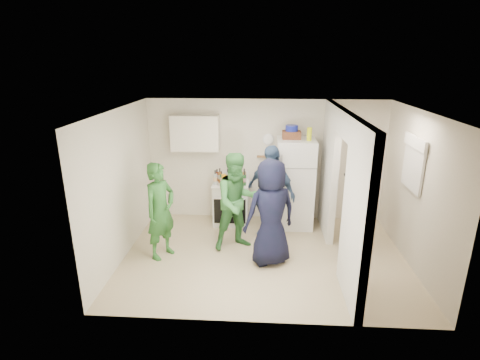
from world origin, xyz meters
name	(u,v)px	position (x,y,z in m)	size (l,w,h in m)	color
floor	(264,256)	(0.00, 0.00, 0.00)	(4.80, 4.80, 0.00)	tan
wall_back	(265,161)	(0.00, 1.70, 1.25)	(4.80, 4.80, 0.00)	silver
wall_front	(266,236)	(0.00, -1.70, 1.25)	(4.80, 4.80, 0.00)	silver
wall_left	(121,185)	(-2.40, 0.00, 1.25)	(3.40, 3.40, 0.00)	silver
wall_right	(417,191)	(2.40, 0.00, 1.25)	(3.40, 3.40, 0.00)	silver
ceiling	(267,111)	(0.00, 0.00, 2.50)	(4.80, 4.80, 0.00)	white
partition_pier_back	(329,170)	(1.20, 1.10, 1.25)	(0.12, 1.20, 2.50)	silver
partition_pier_front	(357,218)	(1.20, -1.10, 1.25)	(0.12, 1.20, 2.50)	silver
partition_header	(346,125)	(1.20, 0.00, 2.30)	(0.12, 1.00, 0.40)	silver
stove	(231,203)	(-0.69, 1.37, 0.43)	(0.72, 0.60, 0.86)	white
upper_cabinet	(195,133)	(-1.40, 1.52, 1.85)	(0.95, 0.34, 0.70)	silver
fridge	(295,183)	(0.59, 1.34, 0.89)	(0.73, 0.71, 1.78)	white
wicker_basket	(291,135)	(0.49, 1.39, 1.86)	(0.35, 0.25, 0.15)	brown
blue_bowl	(292,128)	(0.49, 1.39, 1.99)	(0.24, 0.24, 0.11)	#162099
yellow_cup_stack_top	(309,134)	(0.81, 1.24, 1.91)	(0.09, 0.09, 0.25)	#EEFF15
wall_clock	(268,139)	(0.05, 1.68, 1.70)	(0.22, 0.22, 0.03)	white
spice_shelf	(265,157)	(0.00, 1.65, 1.35)	(0.35, 0.08, 0.03)	olive
nook_window	(415,164)	(2.38, 0.20, 1.65)	(0.03, 0.70, 0.80)	black
nook_window_frame	(414,164)	(2.36, 0.20, 1.65)	(0.04, 0.76, 0.86)	white
nook_valance	(415,142)	(2.34, 0.20, 2.00)	(0.04, 0.82, 0.18)	white
yellow_cup_stack_stove	(224,180)	(-0.81, 1.15, 0.99)	(0.09, 0.09, 0.25)	#F4A714
red_cup	(241,184)	(-0.47, 1.17, 0.92)	(0.09, 0.09, 0.12)	#B0310B
person_green_left	(160,211)	(-1.75, -0.07, 0.83)	(0.61, 0.40, 1.67)	#2C6F2E
person_green_center	(238,202)	(-0.48, 0.32, 0.87)	(0.85, 0.66, 1.75)	#357A3F
person_denim	(270,192)	(0.10, 0.81, 0.89)	(1.05, 0.44, 1.78)	#3D5F86
person_navy	(271,213)	(0.09, -0.17, 0.89)	(0.87, 0.57, 1.78)	black
person_nook	(358,209)	(1.60, 0.33, 0.79)	(1.02, 0.59, 1.58)	black
bottle_a	(217,175)	(-0.98, 1.48, 0.99)	(0.07, 0.07, 0.25)	maroon
bottle_b	(222,178)	(-0.86, 1.28, 1.00)	(0.06, 0.06, 0.27)	#194B2E
bottle_c	(228,175)	(-0.77, 1.54, 0.98)	(0.06, 0.06, 0.24)	#B1BCC0
bottle_d	(231,177)	(-0.68, 1.31, 1.00)	(0.06, 0.06, 0.28)	brown
bottle_e	(237,173)	(-0.58, 1.57, 1.01)	(0.06, 0.06, 0.29)	#B1BDC4
bottle_f	(239,177)	(-0.52, 1.39, 0.99)	(0.07, 0.07, 0.26)	#143513
bottle_g	(244,175)	(-0.43, 1.51, 0.99)	(0.07, 0.07, 0.26)	olive
bottle_h	(215,178)	(-0.98, 1.24, 1.01)	(0.08, 0.08, 0.30)	#ACB5B9
bottle_i	(233,174)	(-0.65, 1.48, 1.02)	(0.06, 0.06, 0.31)	#59330F
bottle_j	(245,179)	(-0.41, 1.26, 1.00)	(0.07, 0.07, 0.27)	#1D5523
bottle_k	(220,175)	(-0.91, 1.39, 1.01)	(0.07, 0.07, 0.30)	#995923
bottle_l	(237,178)	(-0.55, 1.22, 1.03)	(0.08, 0.08, 0.33)	#9497A3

